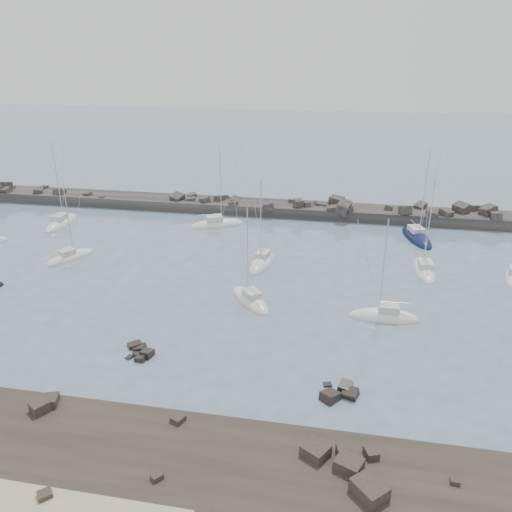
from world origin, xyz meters
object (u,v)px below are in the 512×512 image
(sailboat_6, at_px, (262,263))
(sailboat_7, at_px, (416,238))
(sailboat_9, at_px, (424,270))
(sailboat_1, at_px, (62,223))
(sailboat_3, at_px, (70,258))
(sailboat_4, at_px, (217,225))
(sailboat_8, at_px, (384,317))
(sailboat_5, at_px, (250,301))

(sailboat_6, bearing_deg, sailboat_7, 32.69)
(sailboat_7, distance_m, sailboat_9, 12.59)
(sailboat_1, xyz_separation_m, sailboat_3, (9.09, -13.27, -0.02))
(sailboat_1, distance_m, sailboat_3, 16.08)
(sailboat_4, bearing_deg, sailboat_1, -170.94)
(sailboat_8, bearing_deg, sailboat_5, 175.61)
(sailboat_6, bearing_deg, sailboat_8, -38.03)
(sailboat_4, distance_m, sailboat_6, 17.51)
(sailboat_3, distance_m, sailboat_6, 26.98)
(sailboat_4, xyz_separation_m, sailboat_6, (10.07, -14.33, 0.01))
(sailboat_4, height_order, sailboat_8, sailboat_4)
(sailboat_4, bearing_deg, sailboat_7, -0.53)
(sailboat_1, xyz_separation_m, sailboat_5, (36.48, -21.33, -0.01))
(sailboat_3, distance_m, sailboat_8, 43.51)
(sailboat_3, xyz_separation_m, sailboat_7, (48.67, 17.09, 0.01))
(sailboat_4, xyz_separation_m, sailboat_8, (25.78, -26.61, 0.01))
(sailboat_6, bearing_deg, sailboat_3, -173.49)
(sailboat_3, relative_size, sailboat_9, 0.88)
(sailboat_5, bearing_deg, sailboat_4, 112.70)
(sailboat_6, height_order, sailboat_9, sailboat_9)
(sailboat_5, height_order, sailboat_9, sailboat_9)
(sailboat_6, bearing_deg, sailboat_5, -87.06)
(sailboat_5, xyz_separation_m, sailboat_6, (-0.57, 11.12, 0.01))
(sailboat_3, relative_size, sailboat_7, 0.76)
(sailboat_4, relative_size, sailboat_7, 0.94)
(sailboat_1, distance_m, sailboat_6, 37.33)
(sailboat_4, height_order, sailboat_7, sailboat_7)
(sailboat_1, distance_m, sailboat_9, 58.06)
(sailboat_4, xyz_separation_m, sailboat_7, (31.93, -0.30, -0.00))
(sailboat_5, bearing_deg, sailboat_9, 31.00)
(sailboat_7, bearing_deg, sailboat_9, -91.67)
(sailboat_9, bearing_deg, sailboat_5, -149.00)
(sailboat_6, bearing_deg, sailboat_9, 3.85)
(sailboat_1, xyz_separation_m, sailboat_7, (57.76, 3.82, -0.01))
(sailboat_1, bearing_deg, sailboat_8, -23.55)
(sailboat_7, bearing_deg, sailboat_1, -176.21)
(sailboat_3, height_order, sailboat_9, sailboat_9)
(sailboat_1, relative_size, sailboat_9, 1.11)
(sailboat_7, height_order, sailboat_9, sailboat_7)
(sailboat_6, bearing_deg, sailboat_1, 164.13)
(sailboat_9, bearing_deg, sailboat_8, -112.84)
(sailboat_5, bearing_deg, sailboat_7, 49.76)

